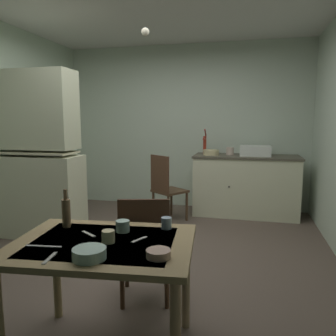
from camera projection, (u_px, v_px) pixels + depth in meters
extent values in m
plane|color=brown|center=(145.00, 257.00, 3.48)|extent=(5.39, 5.39, 0.00)
cube|color=silver|center=(185.00, 127.00, 5.46)|extent=(4.02, 0.10, 2.63)
cube|color=beige|center=(42.00, 196.00, 4.08)|extent=(1.00, 0.45, 1.00)
cube|color=beige|center=(37.00, 110.00, 3.93)|extent=(0.92, 0.38, 0.92)
cube|color=beige|center=(38.00, 152.00, 3.98)|extent=(0.90, 0.41, 0.02)
cube|color=beige|center=(245.00, 186.00, 5.00)|extent=(1.52, 0.60, 0.88)
cube|color=#514D3F|center=(246.00, 157.00, 4.93)|extent=(1.55, 0.63, 0.03)
sphere|color=#2D2823|center=(229.00, 187.00, 4.74)|extent=(0.02, 0.02, 0.02)
cube|color=white|center=(255.00, 151.00, 4.89)|extent=(0.44, 0.34, 0.15)
cube|color=black|center=(255.00, 146.00, 4.88)|extent=(0.38, 0.28, 0.01)
cylinder|color=maroon|center=(205.00, 145.00, 5.10)|extent=(0.05, 0.05, 0.28)
cylinder|color=maroon|center=(204.00, 139.00, 5.02)|extent=(0.03, 0.12, 0.03)
cylinder|color=maroon|center=(205.00, 133.00, 5.13)|extent=(0.02, 0.16, 0.12)
cylinder|color=beige|center=(211.00, 152.00, 4.99)|extent=(0.24, 0.24, 0.08)
cylinder|color=beige|center=(230.00, 151.00, 5.00)|extent=(0.11, 0.11, 0.12)
cube|color=#A28758|center=(103.00, 244.00, 1.95)|extent=(1.13, 0.88, 0.04)
cube|color=white|center=(103.00, 242.00, 1.95)|extent=(0.88, 0.69, 0.00)
cylinder|color=tan|center=(57.00, 272.00, 2.39)|extent=(0.06, 0.06, 0.69)
cylinder|color=#A0855F|center=(186.00, 280.00, 2.27)|extent=(0.06, 0.06, 0.69)
cube|color=#4C321E|center=(145.00, 247.00, 2.65)|extent=(0.49, 0.49, 0.03)
cube|color=#4A3022|center=(144.00, 227.00, 2.43)|extent=(0.37, 0.12, 0.42)
cylinder|color=#4C321E|center=(166.00, 264.00, 2.85)|extent=(0.04, 0.04, 0.41)
cylinder|color=#4C321E|center=(127.00, 264.00, 2.84)|extent=(0.04, 0.04, 0.41)
cylinder|color=#4C321E|center=(167.00, 283.00, 2.51)|extent=(0.04, 0.04, 0.41)
cylinder|color=#4C321E|center=(122.00, 283.00, 2.51)|extent=(0.04, 0.04, 0.41)
cube|color=#4D3622|center=(170.00, 191.00, 4.72)|extent=(0.56, 0.56, 0.03)
cube|color=#513524|center=(160.00, 174.00, 4.56)|extent=(0.32, 0.25, 0.51)
cylinder|color=#4D3622|center=(187.00, 206.00, 4.73)|extent=(0.04, 0.04, 0.41)
cylinder|color=#4D3622|center=(171.00, 202.00, 4.99)|extent=(0.04, 0.04, 0.41)
cylinder|color=#4D3622|center=(168.00, 211.00, 4.51)|extent=(0.04, 0.04, 0.41)
cylinder|color=#4D3622|center=(153.00, 206.00, 4.77)|extent=(0.04, 0.04, 0.41)
cylinder|color=tan|center=(158.00, 254.00, 1.72)|extent=(0.13, 0.13, 0.04)
cylinder|color=#ADD1C1|center=(89.00, 254.00, 1.70)|extent=(0.17, 0.17, 0.06)
cylinder|color=#ADD1C1|center=(123.00, 226.00, 2.12)|extent=(0.09, 0.09, 0.07)
cylinder|color=beige|center=(108.00, 236.00, 1.93)|extent=(0.08, 0.08, 0.07)
cylinder|color=#9EB2C6|center=(166.00, 223.00, 2.18)|extent=(0.07, 0.07, 0.08)
cylinder|color=olive|center=(66.00, 213.00, 2.20)|extent=(0.06, 0.06, 0.19)
cylinder|color=olive|center=(65.00, 194.00, 2.18)|extent=(0.03, 0.03, 0.07)
cube|color=silver|center=(44.00, 246.00, 1.87)|extent=(0.21, 0.04, 0.00)
cube|color=beige|center=(88.00, 234.00, 2.07)|extent=(0.13, 0.09, 0.00)
cube|color=beige|center=(139.00, 239.00, 1.98)|extent=(0.07, 0.12, 0.00)
cube|color=beige|center=(50.00, 258.00, 1.71)|extent=(0.04, 0.15, 0.00)
sphere|color=#F9EFCC|center=(145.00, 32.00, 3.27)|extent=(0.08, 0.08, 0.08)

